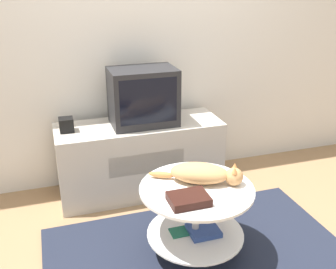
% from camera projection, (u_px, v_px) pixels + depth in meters
% --- Properties ---
extents(ground_plane, '(12.00, 12.00, 0.00)m').
position_uv_depth(ground_plane, '(197.00, 254.00, 2.57)').
color(ground_plane, '#93704C').
extents(wall_back, '(8.00, 0.05, 2.60)m').
position_uv_depth(wall_back, '(145.00, 27.00, 3.16)').
color(wall_back, silver).
rests_on(wall_back, ground_plane).
extents(rug, '(1.93, 1.11, 0.02)m').
position_uv_depth(rug, '(197.00, 252.00, 2.57)').
color(rug, '#1E2333').
rests_on(rug, ground_plane).
extents(tv_stand, '(1.32, 0.46, 0.60)m').
position_uv_depth(tv_stand, '(140.00, 158.00, 3.22)').
color(tv_stand, beige).
rests_on(tv_stand, ground_plane).
extents(tv, '(0.51, 0.34, 0.44)m').
position_uv_depth(tv, '(143.00, 97.00, 3.03)').
color(tv, '#232326').
rests_on(tv, tv_stand).
extents(speaker, '(0.11, 0.11, 0.11)m').
position_uv_depth(speaker, '(66.00, 125.00, 2.94)').
color(speaker, black).
rests_on(speaker, tv_stand).
extents(coffee_table, '(0.70, 0.70, 0.48)m').
position_uv_depth(coffee_table, '(196.00, 212.00, 2.44)').
color(coffee_table, '#B2B2B7').
rests_on(coffee_table, rug).
extents(dvd_box, '(0.22, 0.17, 0.05)m').
position_uv_depth(dvd_box, '(189.00, 199.00, 2.21)').
color(dvd_box, black).
rests_on(dvd_box, coffee_table).
extents(cat, '(0.54, 0.34, 0.13)m').
position_uv_depth(cat, '(203.00, 173.00, 2.42)').
color(cat, tan).
rests_on(cat, coffee_table).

